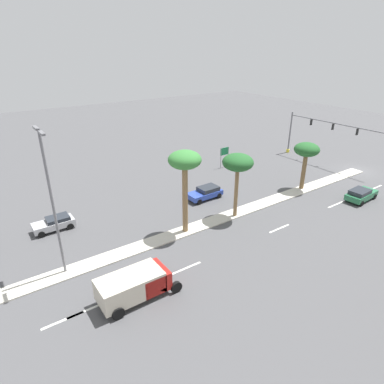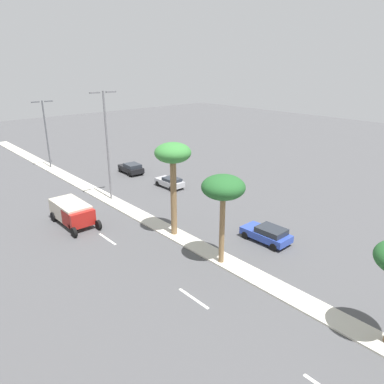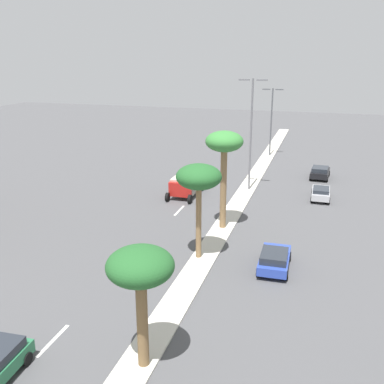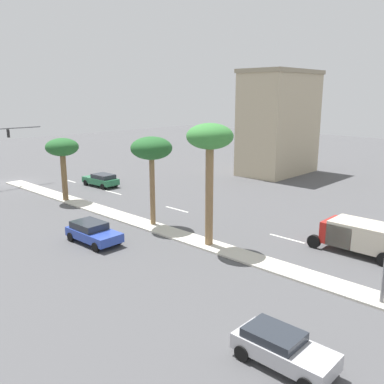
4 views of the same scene
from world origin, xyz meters
name	(u,v)px [view 2 (image 2 of 4)]	position (x,y,z in m)	size (l,w,h in m)	color
ground_plane	(160,227)	(0.00, 32.38, 0.00)	(160.00, 160.00, 0.00)	#4C4C4F
median_curb	(110,200)	(0.00, 41.63, 0.06)	(1.80, 83.26, 0.12)	beige
lane_stripe_trailing	(193,298)	(-4.91, 22.24, 0.01)	(0.20, 2.80, 0.01)	silver
lane_stripe_outboard	(107,239)	(-4.91, 33.45, 0.01)	(0.20, 2.80, 0.01)	silver
lane_stripe_inboard	(61,207)	(-4.91, 43.39, 0.01)	(0.20, 2.80, 0.01)	silver
lane_stripe_right	(67,211)	(-4.91, 41.75, 0.01)	(0.20, 2.80, 0.01)	silver
palm_tree_front	(223,189)	(-0.39, 24.17, 5.95)	(3.16, 3.16, 6.85)	olive
palm_tree_outboard	(173,158)	(-0.02, 30.30, 7.01)	(3.05, 3.05, 8.15)	olive
street_lamp_inboard	(107,139)	(0.23, 41.78, 6.80)	(2.90, 0.24, 11.61)	slate
street_lamp_outboard	(46,129)	(0.23, 59.25, 5.67)	(2.90, 0.24, 9.42)	#515459
sedan_silver_left	(170,182)	(7.71, 40.71, 0.72)	(1.87, 3.87, 1.31)	#B2B2B7
sedan_blue_inboard	(267,234)	(5.03, 24.03, 0.75)	(2.13, 4.26, 1.41)	#2D47AD
sedan_black_far	(131,168)	(7.44, 48.96, 0.77)	(2.30, 4.10, 1.45)	black
box_truck	(73,212)	(-5.72, 38.26, 1.20)	(2.61, 5.83, 2.06)	#B21E19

